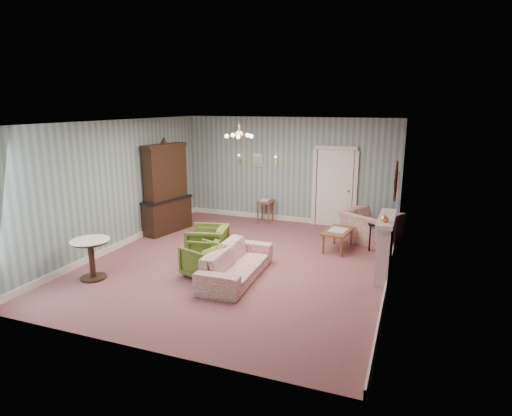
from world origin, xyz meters
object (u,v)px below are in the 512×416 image
at_px(fireplace, 385,246).
at_px(coffee_table, 338,240).
at_px(olive_chair_a, 203,259).
at_px(dresser, 166,186).
at_px(olive_chair_b, 207,249).
at_px(sofa_chintz, 237,258).
at_px(olive_chair_c, 207,242).
at_px(side_table_black, 376,236).
at_px(wingback_chair, 371,222).
at_px(pedestal_table, 92,259).

height_order(fireplace, coffee_table, fireplace).
xyz_separation_m(olive_chair_a, dresser, (-2.26, 2.34, 0.86)).
relative_size(olive_chair_a, coffee_table, 0.75).
relative_size(olive_chair_b, fireplace, 0.48).
distance_m(sofa_chintz, dresser, 3.73).
bearing_deg(coffee_table, dresser, -178.82).
height_order(olive_chair_c, dresser, dresser).
bearing_deg(side_table_black, fireplace, -79.03).
bearing_deg(fireplace, sofa_chintz, -155.58).
xyz_separation_m(olive_chair_a, wingback_chair, (2.79, 3.20, 0.17)).
bearing_deg(fireplace, dresser, 169.57).
height_order(wingback_chair, dresser, dresser).
xyz_separation_m(wingback_chair, coffee_table, (-0.63, -0.77, -0.28)).
relative_size(side_table_black, pedestal_table, 0.82).
xyz_separation_m(olive_chair_c, dresser, (-1.94, 1.53, 0.80)).
xyz_separation_m(coffee_table, side_table_black, (0.81, 0.36, 0.09)).
height_order(coffee_table, side_table_black, side_table_black).
height_order(olive_chair_a, side_table_black, olive_chair_a).
bearing_deg(wingback_chair, side_table_black, 144.98).
height_order(sofa_chintz, dresser, dresser).
bearing_deg(side_table_black, olive_chair_a, -136.76).
distance_m(olive_chair_a, sofa_chintz, 0.66).
bearing_deg(olive_chair_b, pedestal_table, -59.95).
relative_size(wingback_chair, dresser, 0.49).
relative_size(olive_chair_b, olive_chair_c, 0.83).
distance_m(wingback_chair, coffee_table, 1.04).
bearing_deg(dresser, olive_chair_c, -25.68).
relative_size(olive_chair_a, pedestal_table, 0.89).
relative_size(olive_chair_b, sofa_chintz, 0.33).
height_order(dresser, coffee_table, dresser).
height_order(olive_chair_b, wingback_chair, wingback_chair).
bearing_deg(pedestal_table, olive_chair_b, 40.01).
xyz_separation_m(olive_chair_c, wingback_chair, (3.10, 2.39, 0.11)).
bearing_deg(olive_chair_c, sofa_chintz, 42.20).
bearing_deg(olive_chair_a, coffee_table, 155.95).
bearing_deg(olive_chair_b, olive_chair_c, -166.77).
height_order(olive_chair_c, side_table_black, olive_chair_c).
xyz_separation_m(dresser, coffee_table, (4.42, 0.09, -0.97)).
distance_m(olive_chair_b, coffee_table, 3.02).
bearing_deg(olive_chair_a, olive_chair_c, -141.30).
distance_m(sofa_chintz, pedestal_table, 2.73).
relative_size(sofa_chintz, wingback_chair, 1.75).
relative_size(coffee_table, side_table_black, 1.44).
bearing_deg(pedestal_table, dresser, 96.42).
height_order(dresser, pedestal_table, dresser).
bearing_deg(wingback_chair, dresser, 41.36).
distance_m(wingback_chair, side_table_black, 0.49).
bearing_deg(pedestal_table, side_table_black, 36.90).
xyz_separation_m(olive_chair_c, side_table_black, (3.28, 1.98, -0.08)).
bearing_deg(dresser, wingback_chair, 22.17).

